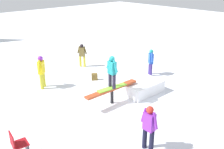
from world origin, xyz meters
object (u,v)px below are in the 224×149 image
backpack_on_snow (95,77)px  bystander_blue (151,61)px  rail_feature (112,90)px  bystander_purple (149,126)px  main_rider_on_rail (112,72)px  bystander_yellow (42,70)px  bystander_brown (82,54)px  folding_chair (18,146)px

backpack_on_snow → bystander_blue: bearing=5.2°
rail_feature → backpack_on_snow: size_ratio=7.75×
bystander_purple → rail_feature: bearing=-21.2°
main_rider_on_rail → bystander_purple: size_ratio=0.92×
bystander_blue → bystander_yellow: 5.60m
rail_feature → main_rider_on_rail: (0.00, 0.00, 0.79)m
bystander_brown → bystander_blue: bystander_blue is taller
rail_feature → bystander_purple: size_ratio=1.73×
rail_feature → bystander_yellow: bearing=-66.4°
main_rider_on_rail → bystander_blue: size_ratio=0.98×
bystander_purple → bystander_yellow: 6.35m
rail_feature → bystander_purple: bearing=68.8°
bystander_brown → main_rider_on_rail: bearing=122.8°
bystander_yellow → folding_chair: bearing=10.8°
bystander_purple → bystander_blue: bearing=-50.0°
bystander_blue → backpack_on_snow: 3.10m
backpack_on_snow → bystander_brown: bearing=104.8°
bystander_purple → bystander_yellow: bystander_yellow is taller
bystander_blue → bystander_yellow: size_ratio=0.90×
bystander_brown → bystander_blue: bearing=172.5°
main_rider_on_rail → bystander_blue: bearing=-159.5°
bystander_yellow → backpack_on_snow: 2.68m
main_rider_on_rail → folding_chair: (4.30, 0.61, -0.98)m
folding_chair → backpack_on_snow: folding_chair is taller
bystander_blue → bystander_purple: bearing=165.2°
bystander_brown → bystander_purple: size_ratio=0.89×
bystander_blue → bystander_yellow: bearing=100.9°
bystander_blue → backpack_on_snow: bystander_blue is taller
rail_feature → folding_chair: bearing=9.6°
bystander_blue → bystander_brown: bearing=64.7°
main_rider_on_rail → bystander_blue: (-3.68, -0.94, -0.59)m
bystander_purple → bystander_yellow: (0.12, -6.35, 0.04)m
main_rider_on_rail → bystander_yellow: (1.37, -3.38, -0.50)m
bystander_brown → bystander_yellow: bearing=73.8°
bystander_yellow → folding_chair: 4.97m
main_rider_on_rail → bystander_purple: 3.26m
rail_feature → bystander_yellow: size_ratio=1.66×
main_rider_on_rail → folding_chair: bearing=14.3°
main_rider_on_rail → bystander_purple: (1.24, 2.96, -0.53)m
rail_feature → main_rider_on_rail: 0.79m
bystander_yellow → rail_feature: bearing=69.1°
bystander_blue → main_rider_on_rail: bearing=141.0°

